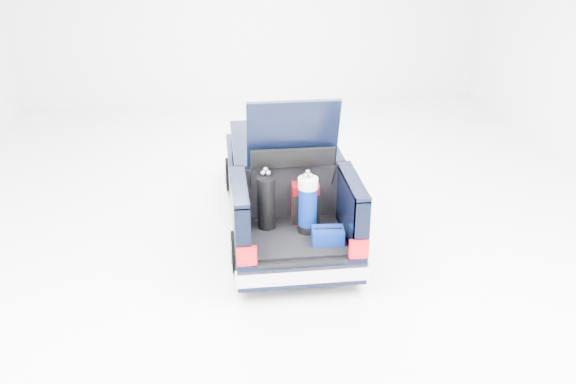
{
  "coord_description": "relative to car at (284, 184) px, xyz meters",
  "views": [
    {
      "loc": [
        -1.03,
        -8.92,
        4.82
      ],
      "look_at": [
        0.0,
        -0.5,
        0.82
      ],
      "focal_mm": 38.0,
      "sensor_mm": 36.0,
      "label": 1
    }
  ],
  "objects": [
    {
      "name": "car",
      "position": [
        0.0,
        0.0,
        0.0
      ],
      "size": [
        1.87,
        4.65,
        2.47
      ],
      "color": "black",
      "rests_on": "ground"
    },
    {
      "name": "ground",
      "position": [
        0.0,
        -0.11,
        -0.67
      ],
      "size": [
        14.0,
        14.0,
        0.0
      ],
      "primitive_type": "plane",
      "color": "white",
      "rests_on": "ground"
    },
    {
      "name": "black_golf_bag",
      "position": [
        -0.4,
        -1.34,
        0.35
      ],
      "size": [
        0.3,
        0.38,
        0.93
      ],
      "rotation": [
        0.0,
        0.0,
        -0.13
      ],
      "color": "black",
      "rests_on": "car"
    },
    {
      "name": "blue_duffel",
      "position": [
        0.4,
        -1.83,
        0.03
      ],
      "size": [
        0.46,
        0.32,
        0.23
      ],
      "rotation": [
        0.0,
        0.0,
        -0.08
      ],
      "color": "navy",
      "rests_on": "car"
    },
    {
      "name": "blue_golf_bag",
      "position": [
        0.17,
        -1.48,
        0.35
      ],
      "size": [
        0.35,
        0.35,
        0.94
      ],
      "rotation": [
        0.0,
        0.0,
        -0.3
      ],
      "color": "black",
      "rests_on": "car"
    },
    {
      "name": "red_suitcase",
      "position": [
        0.18,
        -1.19,
        0.23
      ],
      "size": [
        0.4,
        0.26,
        0.64
      ],
      "rotation": [
        0.0,
        0.0,
        -0.04
      ],
      "color": "#6F030A",
      "rests_on": "car"
    }
  ]
}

